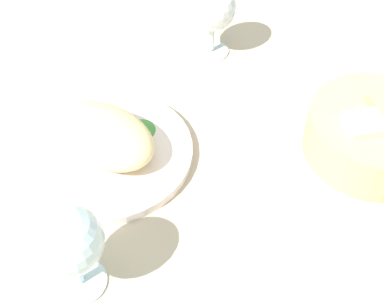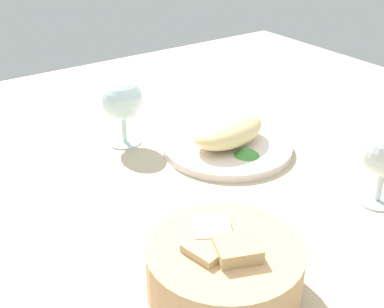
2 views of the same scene
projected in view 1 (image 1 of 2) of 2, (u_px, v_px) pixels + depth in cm
name	position (u px, v px, depth cm)	size (l,w,h in cm)	color
ground_plane	(170.00, 152.00, 74.64)	(140.00, 140.00, 2.00)	#BCAB8C
plate	(107.00, 152.00, 72.29)	(24.19, 24.19, 1.40)	white
omelette	(104.00, 135.00, 69.72)	(15.84, 10.17, 5.51)	beige
lettuce_garnish	(139.00, 126.00, 73.55)	(4.57, 4.57, 1.75)	#3F8E3A
bread_basket	(375.00, 133.00, 70.78)	(18.74, 18.74, 8.25)	tan
wine_glass_near	(68.00, 243.00, 53.31)	(7.79, 7.79, 12.83)	silver
wine_glass_far	(212.00, 9.00, 82.73)	(7.68, 7.68, 12.60)	silver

